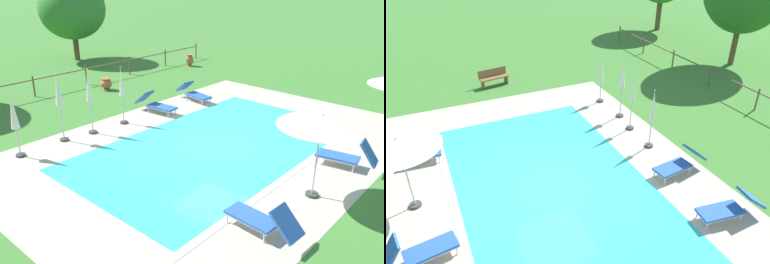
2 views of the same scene
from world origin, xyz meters
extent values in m
plane|color=#3D752D|center=(0.00, 0.00, 0.00)|extent=(160.00, 160.00, 0.00)
cube|color=#B2A893|center=(0.00, 0.00, 0.00)|extent=(14.83, 10.33, 0.01)
cube|color=#38C6D1|center=(0.00, 0.00, 0.01)|extent=(10.39, 5.90, 0.01)
cube|color=#C0B59F|center=(0.00, 3.07, 0.01)|extent=(10.87, 0.24, 0.01)
cube|color=#C0B59F|center=(0.00, -3.07, 0.01)|extent=(10.87, 0.24, 0.01)
cube|color=#C0B59F|center=(-5.32, 0.00, 0.01)|extent=(0.24, 5.90, 0.01)
cube|color=#2856A8|center=(1.10, 3.85, 0.32)|extent=(0.74, 1.36, 0.07)
cube|color=#2856A8|center=(0.99, 4.82, 0.59)|extent=(0.67, 0.75, 0.60)
cube|color=silver|center=(1.10, 3.85, 0.26)|extent=(0.71, 1.33, 0.04)
cylinder|color=silver|center=(1.41, 3.33, 0.14)|extent=(0.04, 0.04, 0.28)
cylinder|color=silver|center=(0.90, 3.27, 0.14)|extent=(0.04, 0.04, 0.28)
cylinder|color=silver|center=(1.29, 4.43, 0.14)|extent=(0.04, 0.04, 0.28)
cylinder|color=silver|center=(0.78, 4.37, 0.14)|extent=(0.04, 0.04, 0.28)
cube|color=#2856A8|center=(-3.27, -3.71, 0.32)|extent=(0.68, 1.33, 0.07)
cube|color=#2856A8|center=(-3.33, -4.67, 0.60)|extent=(0.64, 0.69, 0.63)
cube|color=silver|center=(-3.27, -3.71, 0.26)|extent=(0.64, 1.31, 0.04)
cylinder|color=silver|center=(-3.49, -3.15, 0.14)|extent=(0.04, 0.04, 0.28)
cylinder|color=silver|center=(-2.98, -3.18, 0.14)|extent=(0.04, 0.04, 0.28)
cylinder|color=silver|center=(-3.56, -4.25, 0.14)|extent=(0.04, 0.04, 0.28)
cylinder|color=silver|center=(-3.05, -4.28, 0.14)|extent=(0.04, 0.04, 0.28)
cube|color=#2856A8|center=(3.39, 3.75, 0.32)|extent=(0.77, 1.37, 0.07)
cube|color=#2856A8|center=(3.53, 4.73, 0.57)|extent=(0.69, 0.79, 0.56)
cube|color=silver|center=(3.39, 3.75, 0.26)|extent=(0.74, 1.34, 0.04)
cylinder|color=silver|center=(3.57, 3.17, 0.14)|extent=(0.04, 0.04, 0.28)
cylinder|color=silver|center=(3.07, 3.24, 0.14)|extent=(0.04, 0.04, 0.28)
cylinder|color=silver|center=(3.72, 4.26, 0.14)|extent=(0.04, 0.04, 0.28)
cylinder|color=silver|center=(3.22, 4.34, 0.14)|extent=(0.04, 0.04, 0.28)
cube|color=#2856A8|center=(1.38, -3.87, 0.32)|extent=(0.80, 1.38, 0.07)
cube|color=#2856A8|center=(1.52, -4.75, 0.66)|extent=(0.68, 0.64, 0.72)
cube|color=silver|center=(1.38, -3.87, 0.26)|extent=(0.77, 1.35, 0.04)
cylinder|color=silver|center=(1.04, -3.36, 0.14)|extent=(0.04, 0.04, 0.28)
cylinder|color=silver|center=(1.54, -3.28, 0.14)|extent=(0.04, 0.04, 0.28)
cylinder|color=silver|center=(1.22, -4.45, 0.14)|extent=(0.04, 0.04, 0.28)
cylinder|color=#383838|center=(-0.89, -4.13, 0.04)|extent=(0.36, 0.36, 0.08)
cylinder|color=#B2B5B7|center=(-0.89, -4.13, 1.19)|extent=(0.04, 0.04, 2.37)
cone|color=beige|center=(-0.89, -4.13, 2.24)|extent=(2.30, 2.30, 0.31)
sphere|color=beige|center=(-0.89, -4.13, 2.40)|extent=(0.06, 0.06, 0.06)
cylinder|color=#383838|center=(-3.34, 4.44, 0.04)|extent=(0.32, 0.32, 0.08)
cylinder|color=#B2B5B7|center=(-3.34, 4.44, 0.69)|extent=(0.04, 0.04, 1.38)
cone|color=beige|center=(-3.34, 4.44, 1.93)|extent=(0.28, 0.28, 1.10)
sphere|color=beige|center=(-3.34, 4.44, 2.50)|extent=(0.05, 0.05, 0.05)
cylinder|color=#383838|center=(-2.21, 4.25, 0.04)|extent=(0.32, 0.32, 0.08)
cylinder|color=#B2B5B7|center=(-2.21, 4.25, 0.65)|extent=(0.04, 0.04, 1.29)
cone|color=beige|center=(-2.21, 4.25, 1.89)|extent=(0.23, 0.23, 1.19)
sphere|color=beige|center=(-2.21, 4.25, 2.50)|extent=(0.05, 0.05, 0.05)
cylinder|color=#383838|center=(-5.05, 4.36, 0.04)|extent=(0.32, 0.32, 0.08)
cylinder|color=#B2B5B7|center=(-5.05, 4.36, 0.50)|extent=(0.04, 0.04, 1.01)
cone|color=beige|center=(-5.05, 4.36, 1.61)|extent=(0.28, 0.28, 1.21)
sphere|color=beige|center=(-5.05, 4.36, 2.24)|extent=(0.05, 0.05, 0.05)
cylinder|color=#383838|center=(-0.74, 4.18, 0.04)|extent=(0.32, 0.32, 0.08)
cylinder|color=#B2B5B7|center=(-0.74, 4.18, 0.58)|extent=(0.04, 0.04, 1.16)
cone|color=beige|center=(-0.74, 4.18, 1.73)|extent=(0.21, 0.21, 1.14)
sphere|color=beige|center=(-0.74, 4.18, 2.32)|extent=(0.05, 0.05, 0.05)
cube|color=brown|center=(-9.06, 0.29, 0.44)|extent=(0.67, 1.55, 0.06)
cube|color=brown|center=(-9.25, 0.26, 0.67)|extent=(0.28, 1.49, 0.40)
cube|color=brown|center=(-9.16, 0.92, 0.21)|extent=(0.40, 0.12, 0.41)
cube|color=brown|center=(-8.96, -0.33, 0.21)|extent=(0.40, 0.12, 0.41)
cylinder|color=brown|center=(-13.35, 10.31, 0.53)|extent=(0.08, 0.08, 1.05)
cylinder|color=brown|center=(-10.34, 10.31, 0.53)|extent=(0.08, 0.08, 1.05)
cylinder|color=brown|center=(-7.32, 10.31, 0.53)|extent=(0.08, 0.08, 1.05)
cylinder|color=brown|center=(-4.31, 10.31, 0.53)|extent=(0.08, 0.08, 1.05)
cylinder|color=brown|center=(-1.30, 10.31, 0.53)|extent=(0.08, 0.08, 1.05)
cube|color=brown|center=(-1.30, 10.31, 0.85)|extent=(24.10, 0.05, 0.05)
cylinder|color=brown|center=(-6.38, 13.88, 1.26)|extent=(0.33, 0.33, 2.52)
cylinder|color=brown|center=(-14.81, 14.59, 1.27)|extent=(0.39, 0.39, 2.54)
camera|label=1|loc=(-10.34, -8.06, 5.88)|focal=37.57mm
camera|label=2|loc=(8.82, -3.23, 7.49)|focal=34.25mm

